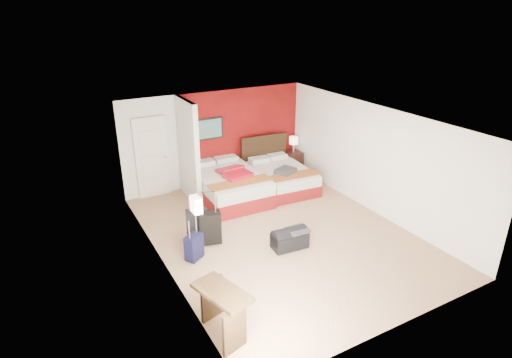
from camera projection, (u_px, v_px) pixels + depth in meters
ground at (279, 234)px, 9.03m from camera, size 6.50×6.50×0.00m
room_walls at (190, 169)px, 9.07m from camera, size 5.02×6.52×2.50m
red_accent_panel at (241, 134)px, 11.49m from camera, size 3.50×0.04×2.50m
partition_wall at (189, 151)px, 10.21m from camera, size 0.12×1.20×2.50m
entry_door at (152, 158)px, 10.44m from camera, size 0.82×0.06×2.05m
bed_left at (229, 186)px, 10.57m from camera, size 1.57×2.21×0.65m
bed_right at (282, 178)px, 11.14m from camera, size 1.42×1.94×0.56m
red_suitcase_open at (234, 172)px, 10.39m from camera, size 0.75×0.96×0.11m
jacket_bundle at (285, 171)px, 10.72m from camera, size 0.61×0.55×0.12m
nightstand at (293, 162)px, 12.18m from camera, size 0.45×0.45×0.62m
table_lamp at (294, 145)px, 11.98m from camera, size 0.30×0.30×0.45m
suitcase_black at (210, 229)px, 8.55m from camera, size 0.50×0.38×0.66m
suitcase_charcoal at (197, 227)px, 8.64m from camera, size 0.51×0.40×0.65m
suitcase_navy at (194, 248)px, 8.04m from camera, size 0.41×0.37×0.49m
duffel_bag at (290, 240)px, 8.46m from camera, size 0.73×0.43×0.36m
jacket_draped at (298, 230)px, 8.40m from camera, size 0.43×0.37×0.06m
desk at (223, 312)px, 6.18m from camera, size 0.69×1.01×0.77m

